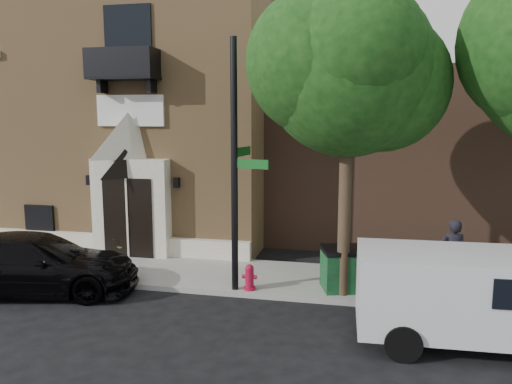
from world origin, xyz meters
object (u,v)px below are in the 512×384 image
Objects in this scene: black_sedan at (34,264)px; fire_hydrant at (250,277)px; dumpster at (355,268)px; pedestrian_near at (452,255)px; street_sign at (235,167)px; cargo_van at (487,296)px.

black_sedan reaches higher than fire_hydrant.
black_sedan is at bearing 174.89° from dumpster.
fire_hydrant is at bearing 4.16° from pedestrian_near.
street_sign is 2.97m from fire_hydrant.
cargo_van is at bearing -59.87° from dumpster.
cargo_van is 2.55× the size of dumpster.
dumpster is at bearing -91.73° from black_sedan.
dumpster is (-2.69, 2.57, -0.38)m from cargo_van.
black_sedan reaches higher than dumpster.
black_sedan is 6.06m from street_sign.
street_sign reaches higher than cargo_van.
black_sedan is 2.88× the size of pedestrian_near.
pedestrian_near is (-0.18, 3.06, -0.00)m from cargo_van.
black_sedan is 11.19m from cargo_van.
street_sign is at bearing 159.68° from cargo_van.
dumpster is 1.02× the size of pedestrian_near.
pedestrian_near reaches higher than dumpster.
pedestrian_near is at bearing -5.15° from dumpster.
dumpster reaches higher than fire_hydrant.
fire_hydrant is (-5.42, 1.92, -0.61)m from cargo_van.
fire_hydrant is 0.36× the size of dumpster.
dumpster is 2.59m from pedestrian_near.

